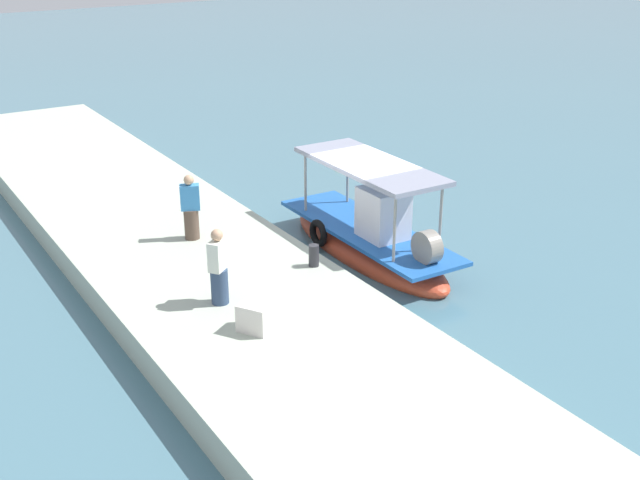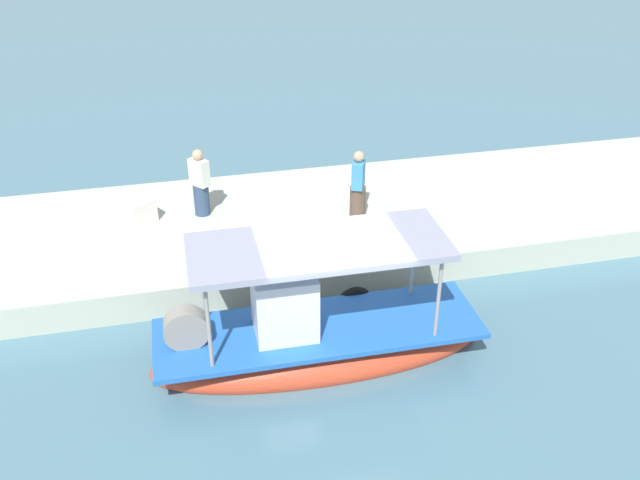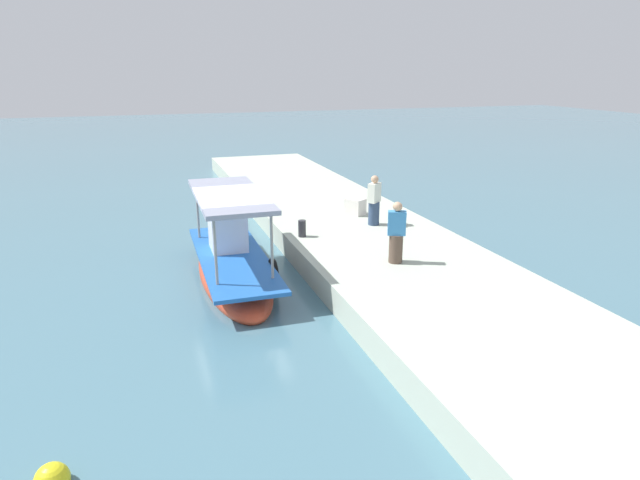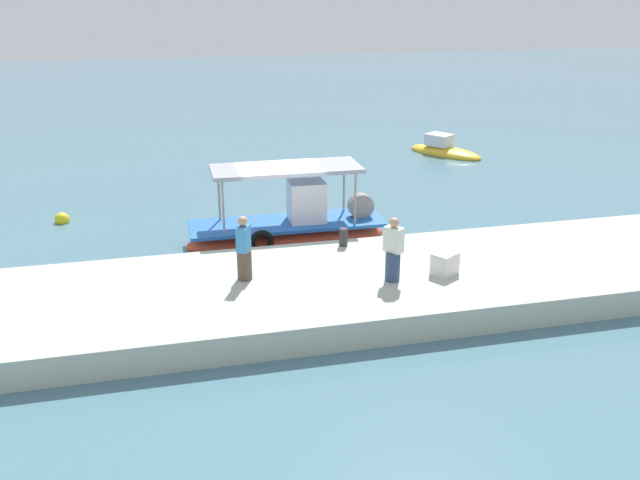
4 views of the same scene
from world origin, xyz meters
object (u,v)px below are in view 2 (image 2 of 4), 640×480
mooring_bollard (239,258)px  cargo_crate (141,211)px  fisherman_by_crate (200,185)px  main_fishing_boat (314,338)px  fisherman_near_bollard (358,188)px

mooring_bollard → cargo_crate: cargo_crate is taller
fisherman_by_crate → cargo_crate: size_ratio=2.69×
mooring_bollard → fisherman_by_crate: bearing=-78.4°
mooring_bollard → main_fishing_boat: bearing=114.4°
cargo_crate → fisherman_by_crate: bearing=-177.1°
fisherman_near_bollard → fisherman_by_crate: (3.59, -0.95, -0.00)m
fisherman_by_crate → fisherman_near_bollard: bearing=165.2°
fisherman_by_crate → mooring_bollard: 2.75m
fisherman_by_crate → mooring_bollard: (-0.54, 2.65, -0.49)m
main_fishing_boat → fisherman_by_crate: bearing=-72.1°
main_fishing_boat → cargo_crate: main_fishing_boat is taller
fisherman_near_bollard → cargo_crate: bearing=-9.9°
main_fishing_boat → fisherman_near_bollard: bearing=-115.8°
fisherman_by_crate → cargo_crate: fisherman_by_crate is taller
main_fishing_boat → fisherman_by_crate: (1.62, -5.02, 0.99)m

